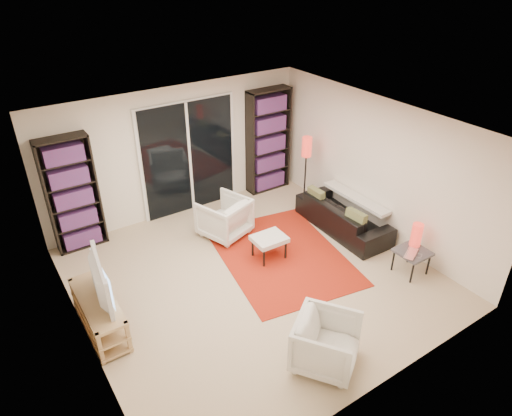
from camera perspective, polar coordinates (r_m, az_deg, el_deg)
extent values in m
plane|color=beige|center=(7.15, -0.34, -8.53)|extent=(5.00, 5.00, 0.00)
cube|color=white|center=(8.46, -9.78, 6.92)|extent=(5.00, 0.02, 2.40)
cube|color=white|center=(4.97, 16.04, -12.32)|extent=(5.00, 0.02, 2.40)
cube|color=white|center=(5.73, -21.94, -7.15)|extent=(0.02, 5.00, 2.40)
cube|color=white|center=(7.97, 14.89, 4.83)|extent=(0.02, 5.00, 2.40)
cube|color=white|center=(5.96, -0.41, 9.84)|extent=(5.00, 5.00, 0.02)
cube|color=white|center=(8.57, -8.40, 6.25)|extent=(1.92, 0.06, 2.16)
cube|color=black|center=(8.54, -8.29, 6.17)|extent=(1.80, 0.02, 2.10)
cube|color=white|center=(8.53, -8.26, 6.15)|extent=(0.05, 0.02, 2.10)
cube|color=black|center=(7.91, -21.98, 1.58)|extent=(0.80, 0.30, 1.95)
cube|color=#901865|center=(7.90, -21.95, 1.52)|extent=(0.70, 0.22, 1.85)
cube|color=black|center=(9.25, 1.53, 8.39)|extent=(0.90, 0.30, 2.10)
cube|color=#901865|center=(9.23, 1.60, 8.35)|extent=(0.80, 0.22, 2.00)
cube|color=tan|center=(6.34, -19.31, -10.90)|extent=(0.41, 1.28, 0.04)
cube|color=tan|center=(6.48, -18.97, -12.45)|extent=(0.41, 1.28, 0.03)
cube|color=tan|center=(6.61, -18.69, -13.68)|extent=(0.41, 1.28, 0.04)
cube|color=tan|center=(6.03, -18.88, -16.35)|extent=(0.05, 0.05, 0.50)
cube|color=tan|center=(6.93, -21.81, -9.94)|extent=(0.05, 0.05, 0.50)
cube|color=tan|center=(6.07, -15.65, -15.27)|extent=(0.05, 0.05, 0.50)
cube|color=tan|center=(6.97, -19.04, -9.08)|extent=(0.05, 0.05, 0.50)
imported|color=black|center=(6.15, -19.62, -8.65)|extent=(0.26, 1.02, 0.58)
cube|color=#A7210F|center=(7.58, 3.23, -5.96)|extent=(2.26, 2.80, 0.01)
imported|color=black|center=(8.27, 10.83, -0.97)|extent=(0.79, 1.90, 0.55)
imported|color=silver|center=(7.95, -4.01, -1.17)|extent=(0.96, 0.97, 0.70)
imported|color=silver|center=(5.73, 8.77, -16.34)|extent=(1.02, 1.02, 0.68)
cube|color=silver|center=(7.35, 1.67, -3.89)|extent=(0.53, 0.44, 0.08)
cylinder|color=black|center=(7.25, 1.01, -6.33)|extent=(0.04, 0.04, 0.32)
cylinder|color=black|center=(7.48, -0.42, -5.01)|extent=(0.04, 0.04, 0.32)
cylinder|color=black|center=(7.44, 3.72, -5.30)|extent=(0.04, 0.04, 0.32)
cylinder|color=black|center=(7.67, 2.24, -4.06)|extent=(0.04, 0.04, 0.32)
cube|color=#46454B|center=(7.41, 19.00, -5.23)|extent=(0.47, 0.47, 0.04)
cylinder|color=black|center=(7.31, 18.93, -7.62)|extent=(0.03, 0.03, 0.38)
cylinder|color=black|center=(7.48, 16.77, -6.24)|extent=(0.03, 0.03, 0.38)
cylinder|color=black|center=(7.56, 20.74, -6.58)|extent=(0.03, 0.03, 0.38)
cylinder|color=black|center=(7.73, 18.60, -5.28)|extent=(0.03, 0.03, 0.38)
imported|color=silver|center=(7.29, 19.19, -5.56)|extent=(0.41, 0.35, 0.03)
cylinder|color=red|center=(7.45, 19.43, -3.17)|extent=(0.17, 0.17, 0.38)
cylinder|color=black|center=(9.14, 5.96, 0.76)|extent=(0.21, 0.21, 0.03)
cylinder|color=black|center=(8.90, 6.13, 3.59)|extent=(0.03, 0.03, 1.04)
cylinder|color=red|center=(8.63, 6.37, 7.62)|extent=(0.19, 0.19, 0.37)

